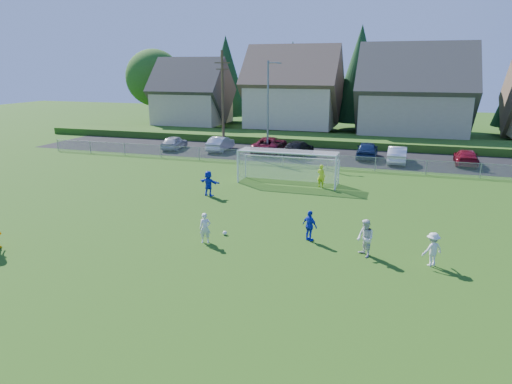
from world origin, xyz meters
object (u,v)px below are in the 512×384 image
car_g (466,157)px  player_white_b (365,238)px  player_white_a (205,228)px  car_c (270,145)px  car_f (397,154)px  car_b (220,144)px  soccer_goal (289,162)px  player_blue_b (209,183)px  goalkeeper (321,176)px  car_d (298,148)px  player_blue_a (310,226)px  soccer_ball (225,233)px  car_a (174,142)px  player_white_c (432,249)px  car_e (367,150)px

car_g → player_white_b: bearing=75.7°
player_white_a → car_g: bearing=37.0°
car_c → car_f: car_c is taller
car_b → soccer_goal: size_ratio=0.61×
player_blue_b → goalkeeper: 8.22m
car_g → car_d: bearing=3.4°
player_white_b → player_blue_a: 3.03m
soccer_ball → car_a: 26.44m
soccer_ball → car_c: 23.51m
car_a → soccer_goal: (14.90, -10.47, 0.92)m
car_c → player_white_c: bearing=118.0°
soccer_ball → car_g: (14.07, 22.85, 0.57)m
soccer_goal → player_white_c: bearing=-52.8°
player_white_a → car_e: bearing=54.5°
player_blue_a → car_f: player_blue_a is taller
car_a → car_e: size_ratio=0.87×
player_white_b → player_white_c: (2.89, -0.17, -0.12)m
car_g → soccer_goal: soccer_goal is taller
player_white_b → car_g: 24.47m
player_blue_b → goalkeeper: (6.87, 4.51, -0.02)m
player_white_b → car_c: player_white_b is taller
goalkeeper → car_g: bearing=-115.1°
car_d → car_g: size_ratio=1.09×
car_c → player_blue_a: bearing=108.0°
player_blue_a → car_g: 24.32m
soccer_goal → player_white_b: bearing=-61.8°
player_white_c → car_g: (4.04, 23.63, -0.09)m
player_blue_a → car_c: car_c is taller
car_d → goalkeeper: bearing=116.4°
soccer_ball → soccer_goal: bearing=87.3°
goalkeeper → car_a: size_ratio=0.40×
soccer_ball → player_white_a: size_ratio=0.15×
soccer_goal → player_blue_a: bearing=-71.2°
player_blue_b → car_b: player_blue_b is taller
car_c → soccer_goal: size_ratio=0.80×
car_d → player_white_b: bearing=115.6°
player_white_a → player_white_b: 7.72m
car_b → car_g: (23.41, 0.11, -0.07)m
player_blue_b → soccer_goal: size_ratio=0.23×
player_white_a → player_blue_b: (-3.22, 7.92, 0.10)m
player_blue_a → car_b: player_blue_a is taller
player_white_a → car_b: bearing=88.4°
player_blue_b → goalkeeper: bearing=-132.0°
player_white_a → car_g: 28.19m
car_b → car_g: size_ratio=0.97×
player_blue_a → car_e: 22.67m
player_white_a → player_blue_a: 5.21m
car_b → player_white_a: bearing=109.0°
car_f → car_g: car_f is taller
car_g → car_f: bearing=10.9°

